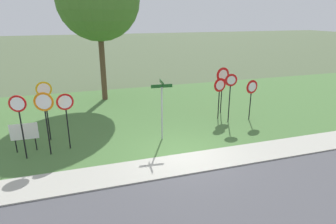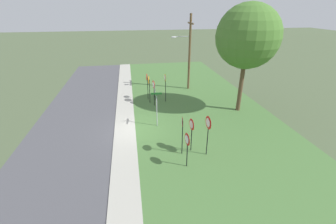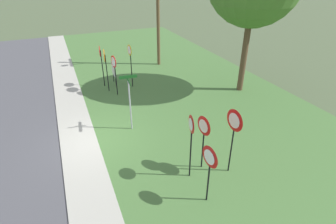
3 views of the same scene
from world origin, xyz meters
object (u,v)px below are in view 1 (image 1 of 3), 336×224
Objects in this scene: stop_sign_near_left at (66,109)px; yield_sign_near_left at (252,91)px; stop_sign_far_center at (19,114)px; notice_board at (24,133)px; street_name_post at (162,105)px; stop_sign_near_right at (45,99)px; yield_sign_far_left at (231,87)px; yield_sign_near_right at (223,79)px; stop_sign_far_left at (45,110)px; yield_sign_far_right at (220,89)px.

yield_sign_near_left is at bearing -5.47° from stop_sign_near_left.
stop_sign_far_center is 1.30m from notice_board.
street_name_post is at bearing -3.87° from notice_board.
notice_board is at bearing 175.04° from yield_sign_near_left.
stop_sign_near_right is 1.05× the size of yield_sign_far_left.
stop_sign_far_center reaches higher than stop_sign_near_left.
stop_sign_far_left is at bearing -168.41° from yield_sign_near_right.
stop_sign_near_left is 0.89× the size of stop_sign_near_right.
stop_sign_far_center is at bearing 178.82° from yield_sign_near_left.
stop_sign_near_right is 1.58m from stop_sign_far_left.
yield_sign_near_right is (9.24, 2.71, 0.08)m from stop_sign_far_left.
stop_sign_far_center is 1.16× the size of yield_sign_far_right.
street_name_post reaches higher than notice_board.
stop_sign_near_right is 1.03× the size of yield_sign_near_right.
stop_sign_far_center is 1.19× the size of yield_sign_near_left.
stop_sign_far_left reaches higher than yield_sign_far_right.
stop_sign_far_left is 1.01× the size of yield_sign_far_left.
yield_sign_near_left is at bearing -6.71° from stop_sign_near_right.
notice_board is at bearing -173.30° from yield_sign_near_right.
stop_sign_far_center is at bearing -162.55° from stop_sign_far_left.
yield_sign_near_left is at bearing 10.05° from yield_sign_far_left.
stop_sign_far_left reaches higher than notice_board.
yield_sign_near_left is at bearing 18.03° from stop_sign_far_left.
yield_sign_far_right reaches higher than notice_board.
yield_sign_near_right is at bearing 47.05° from yield_sign_far_right.
stop_sign_far_center is 1.01× the size of yield_sign_far_left.
notice_board is at bearing -137.92° from stop_sign_near_right.
stop_sign_far_left is 0.92m from stop_sign_far_center.
yield_sign_far_left is (8.90, 1.19, -0.00)m from stop_sign_far_left.
street_name_post reaches higher than stop_sign_far_left.
yield_sign_far_right is at bearing 23.52° from stop_sign_far_left.
stop_sign_near_right is at bearing 114.89° from stop_sign_near_left.
stop_sign_near_right is at bearing 104.79° from stop_sign_far_left.
stop_sign_near_right reaches higher than yield_sign_near_left.
yield_sign_far_right is at bearing -2.70° from stop_sign_near_right.
notice_board is (-0.89, -0.94, -1.16)m from stop_sign_near_right.
street_name_post reaches higher than stop_sign_near_right.
stop_sign_far_left is at bearing -175.63° from yield_sign_far_right.
stop_sign_near_right reaches higher than notice_board.
yield_sign_near_left is at bearing 3.91° from notice_board.
yield_sign_far_right is 9.73m from notice_board.
yield_sign_near_left is 1.84m from yield_sign_near_right.
stop_sign_far_center is at bearing -169.30° from yield_sign_near_right.
stop_sign_near_right is 1.03× the size of stop_sign_far_left.
stop_sign_far_left is 8.84m from yield_sign_far_right.
street_name_post is at bearing -20.84° from stop_sign_near_right.
yield_sign_near_left is 0.97× the size of yield_sign_far_right.
yield_sign_near_right reaches higher than stop_sign_near_left.
stop_sign_near_right is 1.00× the size of street_name_post.
stop_sign_near_left reaches higher than yield_sign_far_right.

